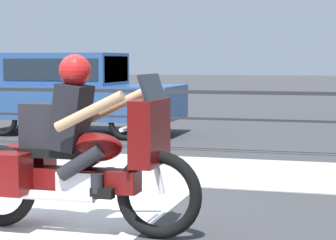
{
  "coord_description": "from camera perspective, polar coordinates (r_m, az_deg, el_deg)",
  "views": [
    {
      "loc": [
        3.26,
        -5.52,
        1.57
      ],
      "look_at": [
        1.34,
        1.27,
        0.91
      ],
      "focal_mm": 70.0,
      "sensor_mm": 36.0,
      "label": 1
    }
  ],
  "objects": [
    {
      "name": "sidewalk_band",
      "position": [
        9.63,
        -4.22,
        -4.07
      ],
      "size": [
        44.0,
        2.4,
        0.01
      ],
      "primitive_type": "cube",
      "color": "#A8A59E",
      "rests_on": "ground"
    },
    {
      "name": "fence_railing",
      "position": [
        11.15,
        -1.23,
        1.52
      ],
      "size": [
        36.0,
        0.05,
        1.06
      ],
      "color": "#232326",
      "rests_on": "ground"
    },
    {
      "name": "motorcycle",
      "position": [
        5.97,
        -8.18,
        -3.04
      ],
      "size": [
        2.35,
        0.76,
        1.62
      ],
      "rotation": [
        0.0,
        0.0,
        -0.0
      ],
      "color": "black",
      "rests_on": "ground"
    },
    {
      "name": "parked_car",
      "position": [
        13.93,
        -8.22,
        2.74
      ],
      "size": [
        4.32,
        1.77,
        1.7
      ],
      "rotation": [
        0.0,
        0.0,
        -0.02
      ],
      "color": "#284C84",
      "rests_on": "ground"
    }
  ]
}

